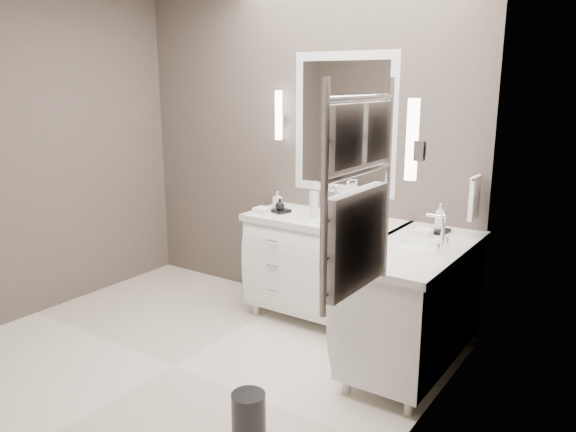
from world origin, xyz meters
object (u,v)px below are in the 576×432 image
Objects in this scene: vanity_back at (325,262)px; towel_ladder at (357,204)px; waste_bin at (249,416)px; vanity_right at (414,299)px.

vanity_back is 2.16m from towel_ladder.
vanity_right is at bearing 70.88° from waste_bin.
towel_ladder is 3.45× the size of waste_bin.
towel_ladder is at bearing -6.51° from waste_bin.
vanity_back reaches higher than waste_bin.
towel_ladder is (1.10, -1.63, 0.91)m from vanity_back.
waste_bin is at bearing -109.12° from vanity_right.
vanity_back is 1.00× the size of vanity_right.
waste_bin is at bearing -73.82° from vanity_back.
vanity_right is 1.38× the size of towel_ladder.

